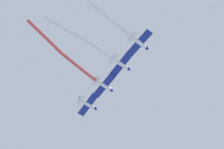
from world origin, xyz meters
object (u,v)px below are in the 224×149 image
object	(u,v)px
airplane_left_wing	(121,64)
airplane_lead	(139,42)
airplane_slot	(88,104)
airplane_right_wing	(104,85)

from	to	relation	value
airplane_left_wing	airplane_lead	bearing A→B (deg)	-89.18
airplane_lead	airplane_slot	bearing A→B (deg)	87.90
airplane_right_wing	airplane_slot	world-z (taller)	airplane_slot
airplane_right_wing	airplane_left_wing	bearing A→B (deg)	-90.19
airplane_left_wing	airplane_slot	distance (m)	13.36
airplane_right_wing	airplane_slot	bearing A→B (deg)	89.81
airplane_lead	airplane_left_wing	xyz separation A→B (m)	(-6.33, -2.11, 0.30)
airplane_lead	airplane_left_wing	distance (m)	6.68
airplane_right_wing	airplane_slot	size ratio (longest dim) A/B	1.00
airplane_right_wing	airplane_lead	bearing A→B (deg)	-90.19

